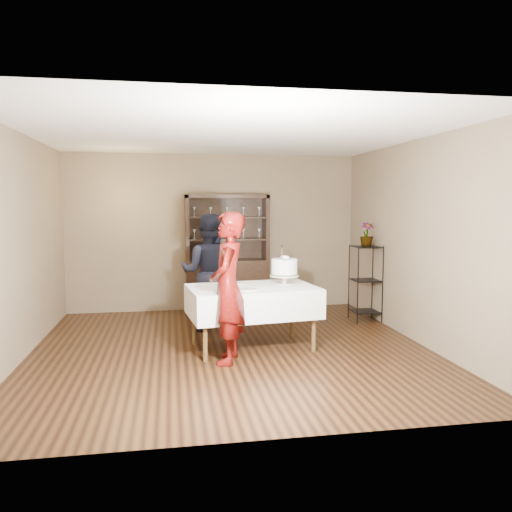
{
  "coord_description": "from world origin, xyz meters",
  "views": [
    {
      "loc": [
        -0.74,
        -6.18,
        1.85
      ],
      "look_at": [
        0.34,
        0.1,
        1.18
      ],
      "focal_mm": 35.0,
      "sensor_mm": 36.0,
      "label": 1
    }
  ],
  "objects_px": {
    "china_hutch": "(227,273)",
    "man": "(208,272)",
    "cake_table": "(252,301)",
    "woman": "(228,288)",
    "plant_etagere": "(365,280)",
    "cake": "(284,268)",
    "potted_plant": "(367,234)"
  },
  "relations": [
    {
      "from": "potted_plant",
      "to": "woman",
      "type": "bearing_deg",
      "value": -144.68
    },
    {
      "from": "plant_etagere",
      "to": "woman",
      "type": "xyz_separation_m",
      "value": [
        -2.38,
        -1.7,
        0.23
      ]
    },
    {
      "from": "man",
      "to": "cake",
      "type": "relative_size",
      "value": 3.28
    },
    {
      "from": "man",
      "to": "potted_plant",
      "type": "bearing_deg",
      "value": -161.48
    },
    {
      "from": "plant_etagere",
      "to": "man",
      "type": "bearing_deg",
      "value": -176.34
    },
    {
      "from": "plant_etagere",
      "to": "cake",
      "type": "xyz_separation_m",
      "value": [
        -1.56,
        -1.08,
        0.36
      ]
    },
    {
      "from": "cake_table",
      "to": "potted_plant",
      "type": "xyz_separation_m",
      "value": [
        2.0,
        1.18,
        0.76
      ]
    },
    {
      "from": "plant_etagere",
      "to": "cake_table",
      "type": "relative_size",
      "value": 0.7
    },
    {
      "from": "china_hutch",
      "to": "man",
      "type": "bearing_deg",
      "value": -108.54
    },
    {
      "from": "plant_etagere",
      "to": "cake_table",
      "type": "distance_m",
      "value": 2.34
    },
    {
      "from": "plant_etagere",
      "to": "cake",
      "type": "height_order",
      "value": "cake"
    },
    {
      "from": "woman",
      "to": "potted_plant",
      "type": "distance_m",
      "value": 2.95
    },
    {
      "from": "cake_table",
      "to": "china_hutch",
      "type": "bearing_deg",
      "value": 91.88
    },
    {
      "from": "china_hutch",
      "to": "cake",
      "type": "relative_size",
      "value": 3.83
    },
    {
      "from": "woman",
      "to": "man",
      "type": "relative_size",
      "value": 1.03
    },
    {
      "from": "china_hutch",
      "to": "woman",
      "type": "bearing_deg",
      "value": -96.17
    },
    {
      "from": "woman",
      "to": "potted_plant",
      "type": "xyz_separation_m",
      "value": [
        2.37,
        1.68,
        0.49
      ]
    },
    {
      "from": "man",
      "to": "potted_plant",
      "type": "relative_size",
      "value": 4.54
    },
    {
      "from": "plant_etagere",
      "to": "woman",
      "type": "bearing_deg",
      "value": -144.48
    },
    {
      "from": "china_hutch",
      "to": "cake",
      "type": "xyz_separation_m",
      "value": [
        0.52,
        -2.13,
        0.34
      ]
    },
    {
      "from": "china_hutch",
      "to": "cake_table",
      "type": "xyz_separation_m",
      "value": [
        0.07,
        -2.25,
        -0.05
      ]
    },
    {
      "from": "plant_etagere",
      "to": "potted_plant",
      "type": "distance_m",
      "value": 0.72
    },
    {
      "from": "potted_plant",
      "to": "cake",
      "type": "bearing_deg",
      "value": -145.7
    },
    {
      "from": "cake",
      "to": "china_hutch",
      "type": "bearing_deg",
      "value": 103.68
    },
    {
      "from": "potted_plant",
      "to": "man",
      "type": "bearing_deg",
      "value": -176.69
    },
    {
      "from": "china_hutch",
      "to": "woman",
      "type": "xyz_separation_m",
      "value": [
        -0.3,
        -2.75,
        0.22
      ]
    },
    {
      "from": "cake_table",
      "to": "woman",
      "type": "xyz_separation_m",
      "value": [
        -0.37,
        -0.5,
        0.27
      ]
    },
    {
      "from": "cake_table",
      "to": "cake",
      "type": "distance_m",
      "value": 0.61
    },
    {
      "from": "cake_table",
      "to": "cake",
      "type": "relative_size",
      "value": 3.27
    },
    {
      "from": "cake_table",
      "to": "man",
      "type": "distance_m",
      "value": 1.17
    },
    {
      "from": "china_hutch",
      "to": "potted_plant",
      "type": "relative_size",
      "value": 5.31
    },
    {
      "from": "china_hutch",
      "to": "cake",
      "type": "bearing_deg",
      "value": -76.32
    }
  ]
}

